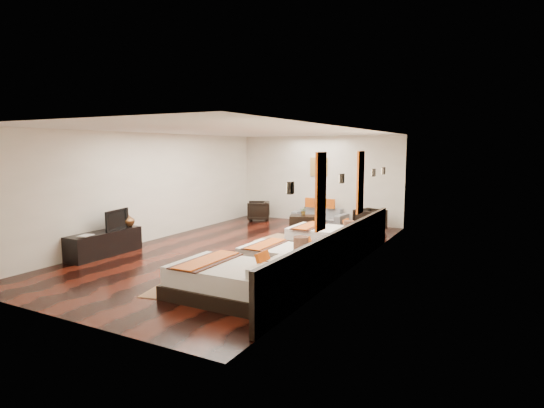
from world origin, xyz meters
The scene contains 30 objects.
floor centered at (0.00, 0.00, 0.00)m, with size 5.50×9.50×0.01m, color black.
ceiling centered at (0.00, 0.00, 2.80)m, with size 5.50×9.50×0.01m, color white.
back_wall centered at (0.00, 4.75, 1.40)m, with size 5.50×0.01×2.80m, color silver.
left_wall centered at (-2.75, 0.00, 1.40)m, with size 0.01×9.50×2.80m, color silver.
right_wall centered at (2.75, 0.00, 1.40)m, with size 0.01×9.50×2.80m, color silver.
headboard_panel centered at (2.71, -0.80, 0.45)m, with size 0.08×6.60×0.90m, color black.
bed_near centered at (1.70, -2.85, 0.28)m, with size 2.17×1.36×0.83m.
bed_mid centered at (1.69, -0.97, 0.24)m, with size 1.85×1.17×0.71m.
bed_far centered at (1.69, 1.30, 0.25)m, with size 1.95×1.22×0.74m.
nightstand_a centered at (2.44, -2.04, 0.33)m, with size 0.48×0.48×0.94m.
nightstand_b centered at (2.44, 0.47, 0.30)m, with size 0.43×0.43×0.84m.
jute_mat_near centered at (0.46, -2.92, 0.01)m, with size 0.75×1.20×0.01m, color #966E4C.
jute_mat_mid centered at (0.38, -1.04, 0.01)m, with size 0.75×1.20×0.01m, color #966E4C.
jute_mat_far centered at (0.09, 1.64, 0.01)m, with size 0.75×1.20×0.01m, color #966E4C.
tv_console centered at (-2.50, -1.84, 0.28)m, with size 0.50×1.80×0.55m, color black.
tv centered at (-2.45, -1.58, 0.79)m, with size 0.82×0.11×0.47m, color black.
book centered at (-2.50, -2.45, 0.56)m, with size 0.23×0.31×0.03m, color black.
figurine centered at (-2.50, -1.13, 0.72)m, with size 0.32×0.32×0.33m, color brown.
sofa centered at (0.19, 4.39, 0.26)m, with size 1.76×0.69×0.51m, color slate.
armchair_left centered at (-1.83, 3.96, 0.32)m, with size 0.69×0.71×0.65m, color black.
armchair_right centered at (2.00, 3.78, 0.33)m, with size 0.71×0.73×0.67m, color black.
coffee_table centered at (0.19, 3.34, 0.20)m, with size 1.00×0.50×0.40m, color black.
table_plant centered at (0.06, 3.41, 0.53)m, with size 0.23×0.20×0.25m, color #296120.
orange_panel_a centered at (2.73, -1.90, 1.70)m, with size 0.04×0.40×1.30m, color #D86014.
orange_panel_b centered at (2.73, 0.30, 1.70)m, with size 0.04×0.40×1.30m, color #D86014.
sconce_near centered at (2.70, -3.00, 1.85)m, with size 0.07×0.12×0.18m.
sconce_mid centered at (2.70, -0.80, 1.85)m, with size 0.07×0.12×0.18m.
sconce_far centered at (2.70, 1.40, 1.85)m, with size 0.07×0.12×0.18m.
sconce_lounge centered at (2.70, 2.30, 1.85)m, with size 0.07×0.12×0.18m.
gold_artwork centered at (0.00, 4.73, 1.80)m, with size 0.60×0.04×0.60m, color #AD873F.
Camera 1 is at (5.43, -8.64, 2.42)m, focal length 29.13 mm.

